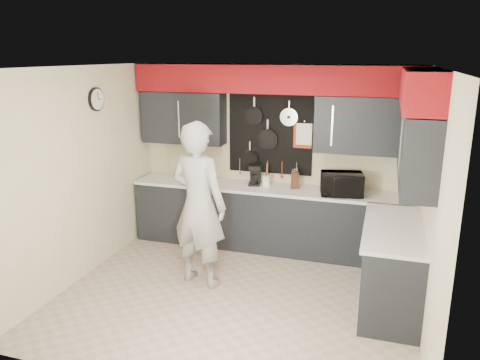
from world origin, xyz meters
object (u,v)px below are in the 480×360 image
(microwave, at_px, (341,184))
(knife_block, at_px, (295,180))
(coffee_maker, at_px, (255,174))
(utensil_crock, at_px, (266,181))
(person, at_px, (199,205))

(microwave, distance_m, knife_block, 0.66)
(microwave, bearing_deg, knife_block, 156.88)
(coffee_maker, bearing_deg, utensil_crock, -17.59)
(microwave, relative_size, person, 0.27)
(knife_block, bearing_deg, coffee_maker, 162.49)
(knife_block, height_order, coffee_maker, coffee_maker)
(utensil_crock, bearing_deg, coffee_maker, 174.82)
(knife_block, height_order, person, person)
(microwave, relative_size, knife_block, 2.38)
(utensil_crock, distance_m, coffee_maker, 0.19)
(person, bearing_deg, coffee_maker, -89.86)
(knife_block, bearing_deg, person, -140.85)
(person, bearing_deg, utensil_crock, -96.97)
(knife_block, relative_size, utensil_crock, 1.53)
(microwave, distance_m, coffee_maker, 1.24)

